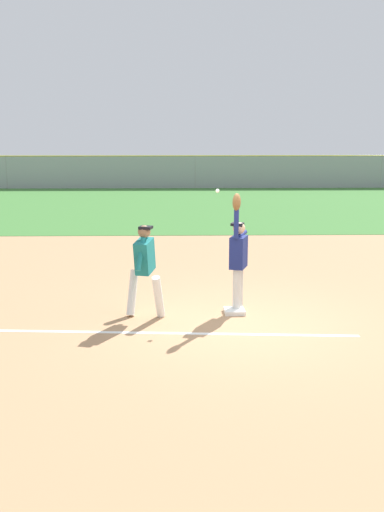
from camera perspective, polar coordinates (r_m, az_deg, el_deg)
name	(u,v)px	position (r m, az deg, el deg)	size (l,w,h in m)	color
ground_plane	(235,322)	(10.45, 4.27, -6.56)	(78.00, 78.00, 0.00)	tan
outfield_grass	(200,205)	(27.17, 0.81, 5.13)	(45.75, 16.47, 0.01)	#3D7533
chalk_foul_line	(8,331)	(10.46, -17.81, -7.09)	(12.00, 0.10, 0.01)	white
first_base	(234,311)	(10.92, 4.24, -5.49)	(0.38, 0.38, 0.08)	white
fielder	(238,254)	(10.79, 4.63, 0.21)	(0.41, 0.88, 2.28)	silver
runner	(145,264)	(10.47, -4.72, -0.85)	(0.76, 0.83, 1.72)	white
baseball	(217,191)	(10.88, 2.55, 6.50)	(0.07, 0.07, 0.07)	white
outfield_fence	(195,172)	(35.27, 0.32, 8.37)	(45.83, 0.08, 1.99)	#93999E
parked_car_blue	(105,174)	(38.83, -8.69, 8.12)	(4.58, 2.49, 1.25)	#23389E
parked_car_green	(196,173)	(38.48, 0.35, 8.22)	(4.41, 2.15, 1.25)	#1E6B33
parked_car_white	(272,173)	(39.69, 7.94, 8.22)	(4.44, 2.19, 1.25)	white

